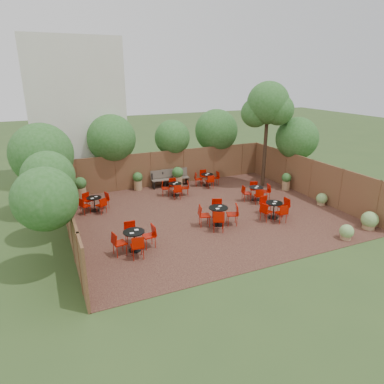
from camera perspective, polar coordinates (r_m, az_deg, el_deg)
name	(u,v)px	position (r m, az deg, el deg)	size (l,w,h in m)	color
ground	(207,214)	(16.04, 2.41, -3.67)	(80.00, 80.00, 0.00)	#354F23
courtyard_paving	(207,214)	(16.04, 2.41, -3.63)	(12.00, 10.00, 0.02)	black
fence_back	(168,168)	(20.08, -3.91, 4.02)	(12.00, 0.08, 2.00)	#52351E
fence_left	(68,215)	(14.22, -19.79, -3.53)	(0.08, 10.00, 2.00)	#52351E
fence_right	(310,178)	(19.02, 18.89, 2.16)	(0.08, 10.00, 2.00)	#52351E
neighbour_building	(75,113)	(21.45, -18.63, 12.21)	(5.00, 4.00, 8.00)	beige
overhang_foliage	(153,144)	(17.88, -6.50, 7.78)	(15.74, 10.60, 2.72)	#25581C
courtyard_tree	(268,107)	(19.57, 12.38, 13.55)	(2.52, 2.42, 5.78)	black
park_bench_left	(165,178)	(19.75, -4.54, 2.26)	(1.56, 0.61, 0.95)	brown
park_bench_right	(175,177)	(19.96, -2.80, 2.50)	(1.58, 0.62, 0.96)	brown
bistro_tables	(198,204)	(16.03, 1.02, -1.95)	(9.19, 7.36, 0.93)	black
planters	(161,181)	(18.93, -5.13, 1.81)	(11.14, 3.89, 1.16)	#98734C
low_shrubs	(351,217)	(16.32, 24.67, -3.80)	(2.38, 3.80, 0.74)	#98734C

